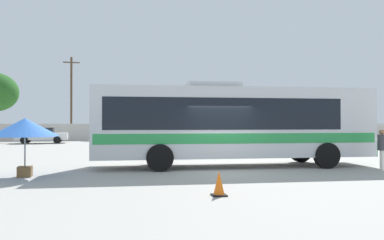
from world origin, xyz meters
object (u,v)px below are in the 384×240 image
Objects in this scene: roadside_tree_midleft at (125,102)px; roadside_tree_right at (235,110)px; traffic_cone_on_apron at (219,184)px; parked_car_second_white at (41,135)px; vendor_umbrella_secondary_blue at (25,128)px; attendant_by_bus_door at (382,147)px; roadside_tree_midright at (194,100)px; coach_bus_silver_green at (230,122)px; utility_pole_near at (71,96)px.

roadside_tree_right is (13.67, 0.40, -0.82)m from roadside_tree_midleft.
roadside_tree_right is at bearing 69.91° from traffic_cone_on_apron.
roadside_tree_right is at bearing 21.41° from parked_car_second_white.
parked_car_second_white is 23.18m from roadside_tree_right.
parked_car_second_white is at bearing 97.80° from vendor_umbrella_secondary_blue.
roadside_tree_right reaches higher than vendor_umbrella_secondary_blue.
roadside_tree_midright reaches higher than attendant_by_bus_door.
coach_bus_silver_green is at bearing 153.94° from attendant_by_bus_door.
traffic_cone_on_apron is (6.70, -35.08, -4.52)m from utility_pole_near.
traffic_cone_on_apron is at bearing -155.87° from attendant_by_bus_door.
parked_car_second_white is 9.34m from utility_pole_near.
parked_car_second_white is 0.91× the size of roadside_tree_right.
utility_pole_near is at bearing 178.01° from roadside_tree_midleft.
coach_bus_silver_green is 7.35× the size of attendant_by_bus_door.
roadside_tree_midleft is at bearing -178.32° from roadside_tree_right.
roadside_tree_midleft is at bearing 45.84° from parked_car_second_white.
roadside_tree_midleft is 13.70m from roadside_tree_right.
coach_bus_silver_green is at bearing -62.50° from parked_car_second_white.
parked_car_second_white is at bearing -158.59° from roadside_tree_right.
attendant_by_bus_door reaches higher than parked_car_second_white.
traffic_cone_on_apron is (5.49, -4.64, -1.35)m from vendor_umbrella_secondary_blue.
utility_pole_near is 19.65m from roadside_tree_right.
utility_pole_near reaches higher than parked_car_second_white.
attendant_by_bus_door is 0.26× the size of roadside_tree_midright.
coach_bus_silver_green is 18.36× the size of traffic_cone_on_apron.
parked_car_second_white is at bearing 124.56° from attendant_by_bus_door.
attendant_by_bus_door is 13.19m from vendor_umbrella_secondary_blue.
traffic_cone_on_apron is at bearing -72.38° from parked_car_second_white.
utility_pole_near is 5.96m from roadside_tree_midleft.
roadside_tree_right reaches higher than parked_car_second_white.
roadside_tree_right reaches higher than coach_bus_silver_green.
roadside_tree_midleft is 9.38× the size of traffic_cone_on_apron.
parked_car_second_white is 0.73× the size of roadside_tree_midright.
coach_bus_silver_green is 5.98m from attendant_by_bus_door.
traffic_cone_on_apron is (-12.90, -35.28, -3.14)m from roadside_tree_right.
utility_pole_near reaches higher than roadside_tree_midleft.
roadside_tree_right is 37.69m from traffic_cone_on_apron.
traffic_cone_on_apron is at bearing -110.09° from roadside_tree_right.
traffic_cone_on_apron is (-2.32, -6.01, -1.57)m from coach_bus_silver_green.
roadside_tree_midright is at bearing 89.94° from attendant_by_bus_door.
coach_bus_silver_green is 1.27× the size of utility_pole_near.
roadside_tree_midleft reaches higher than attendant_by_bus_door.
parked_car_second_white is 28.20m from traffic_cone_on_apron.
roadside_tree_midright is (8.42, 0.50, 0.42)m from roadside_tree_midleft.
coach_bus_silver_green is 6.63m from traffic_cone_on_apron.
roadside_tree_right is (21.44, 8.40, 2.69)m from parked_car_second_white.
attendant_by_bus_door is at bearing -90.06° from roadside_tree_midright.
parked_car_second_white is (-3.05, 22.23, -0.90)m from vendor_umbrella_secondary_blue.
attendant_by_bus_door is (5.30, -2.59, -0.97)m from coach_bus_silver_green.
roadside_tree_midright reaches higher than traffic_cone_on_apron.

